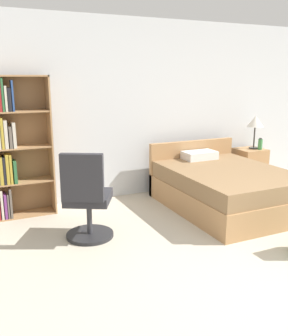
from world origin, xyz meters
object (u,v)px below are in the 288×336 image
object	(u,v)px
bed	(224,187)
office_chair	(87,200)
bookshelf	(11,146)
nightstand	(249,166)
water_bottle	(260,144)
table_lamp	(255,122)

from	to	relation	value
bed	office_chair	xyz separation A→B (m)	(-2.04, -0.26, 0.18)
bookshelf	nightstand	size ratio (longest dim) A/B	2.98
bed	water_bottle	distance (m)	1.43
bookshelf	bed	size ratio (longest dim) A/B	0.94
office_chair	table_lamp	xyz separation A→B (m)	(3.19, 1.05, 0.57)
bookshelf	nightstand	xyz separation A→B (m)	(3.76, -0.07, -0.64)
nightstand	water_bottle	distance (m)	0.42
nightstand	table_lamp	xyz separation A→B (m)	(0.07, 0.01, 0.74)
office_chair	bookshelf	bearing A→B (deg)	119.99
bed	water_bottle	bearing A→B (deg)	29.39
bookshelf	table_lamp	bearing A→B (deg)	-0.92
water_bottle	office_chair	bearing A→B (deg)	-163.90
water_bottle	bookshelf	bearing A→B (deg)	177.41
bookshelf	bed	world-z (taller)	bookshelf
office_chair	nightstand	size ratio (longest dim) A/B	1.70
bookshelf	water_bottle	size ratio (longest dim) A/B	9.47
bed	water_bottle	xyz separation A→B (m)	(1.19, 0.67, 0.41)
office_chair	water_bottle	world-z (taller)	office_chair
office_chair	water_bottle	bearing A→B (deg)	16.10
office_chair	water_bottle	distance (m)	3.37
nightstand	water_bottle	xyz separation A→B (m)	(0.10, -0.11, 0.39)
bed	bookshelf	bearing A→B (deg)	162.45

